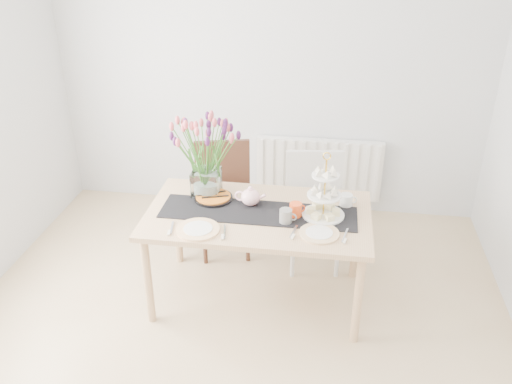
# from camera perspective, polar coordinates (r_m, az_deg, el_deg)

# --- Properties ---
(room_shell) EXTENTS (4.50, 4.50, 4.50)m
(room_shell) POSITION_cam_1_polar(r_m,az_deg,el_deg) (2.98, -4.04, 0.04)
(room_shell) COLOR tan
(room_shell) RESTS_ON ground
(radiator) EXTENTS (1.20, 0.08, 0.60)m
(radiator) POSITION_cam_1_polar(r_m,az_deg,el_deg) (5.26, 6.61, 2.46)
(radiator) COLOR white
(radiator) RESTS_ON room_shell
(dining_table) EXTENTS (1.60, 0.90, 0.75)m
(dining_table) POSITION_cam_1_polar(r_m,az_deg,el_deg) (3.91, 0.23, -3.18)
(dining_table) COLOR tan
(dining_table) RESTS_ON ground
(chair_brown) EXTENTS (0.57, 0.57, 0.95)m
(chair_brown) POSITION_cam_1_polar(r_m,az_deg,el_deg) (4.62, -3.43, 0.30)
(chair_brown) COLOR #341C12
(chair_brown) RESTS_ON ground
(chair_white) EXTENTS (0.53, 0.53, 0.95)m
(chair_white) POSITION_cam_1_polar(r_m,az_deg,el_deg) (4.46, 6.17, -0.94)
(chair_white) COLOR silver
(chair_white) RESTS_ON ground
(table_runner) EXTENTS (1.40, 0.35, 0.01)m
(table_runner) POSITION_cam_1_polar(r_m,az_deg,el_deg) (3.87, 0.24, -2.16)
(table_runner) COLOR black
(table_runner) RESTS_ON dining_table
(tulip_vase) EXTENTS (0.73, 0.73, 0.63)m
(tulip_vase) POSITION_cam_1_polar(r_m,az_deg,el_deg) (3.96, -5.44, 4.93)
(tulip_vase) COLOR silver
(tulip_vase) RESTS_ON dining_table
(cake_stand) EXTENTS (0.30, 0.30, 0.44)m
(cake_stand) POSITION_cam_1_polar(r_m,az_deg,el_deg) (3.79, 7.17, -0.91)
(cake_stand) COLOR gold
(cake_stand) RESTS_ON dining_table
(teapot) EXTENTS (0.24, 0.20, 0.15)m
(teapot) POSITION_cam_1_polar(r_m,az_deg,el_deg) (3.93, -0.58, -0.54)
(teapot) COLOR white
(teapot) RESTS_ON dining_table
(cream_jug) EXTENTS (0.10, 0.10, 0.09)m
(cream_jug) POSITION_cam_1_polar(r_m,az_deg,el_deg) (3.99, 9.46, -0.88)
(cream_jug) COLOR silver
(cream_jug) RESTS_ON dining_table
(tart_tin) EXTENTS (0.29, 0.29, 0.04)m
(tart_tin) POSITION_cam_1_polar(r_m,az_deg,el_deg) (4.04, -4.52, -0.61)
(tart_tin) COLOR black
(tart_tin) RESTS_ON dining_table
(mug_grey) EXTENTS (0.09, 0.09, 0.10)m
(mug_grey) POSITION_cam_1_polar(r_m,az_deg,el_deg) (3.73, 3.14, -2.58)
(mug_grey) COLOR slate
(mug_grey) RESTS_ON dining_table
(mug_orange) EXTENTS (0.12, 0.12, 0.10)m
(mug_orange) POSITION_cam_1_polar(r_m,az_deg,el_deg) (3.81, 4.19, -1.91)
(mug_orange) COLOR #F54F1B
(mug_orange) RESTS_ON dining_table
(plate_left) EXTENTS (0.34, 0.34, 0.02)m
(plate_left) POSITION_cam_1_polar(r_m,az_deg,el_deg) (3.68, -6.13, -3.94)
(plate_left) COLOR white
(plate_left) RESTS_ON dining_table
(plate_right) EXTENTS (0.32, 0.32, 0.01)m
(plate_right) POSITION_cam_1_polar(r_m,az_deg,el_deg) (3.64, 6.66, -4.34)
(plate_right) COLOR white
(plate_right) RESTS_ON dining_table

